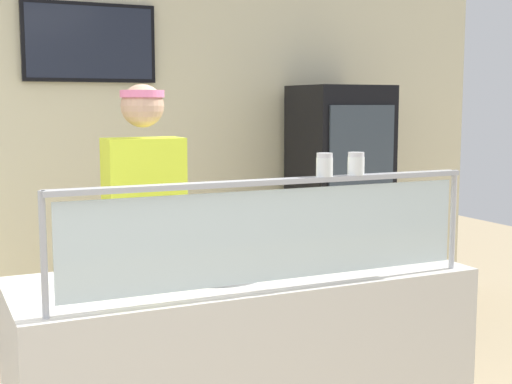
% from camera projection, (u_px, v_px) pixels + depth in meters
% --- Properties ---
extents(shop_rear_unit, '(6.32, 0.13, 2.70)m').
position_uv_depth(shop_rear_unit, '(110.00, 146.00, 5.06)').
color(shop_rear_unit, beige).
rests_on(shop_rear_unit, ground).
extents(serving_counter, '(1.92, 0.73, 0.95)m').
position_uv_depth(serving_counter, '(243.00, 380.00, 3.08)').
color(serving_counter, silver).
rests_on(serving_counter, ground).
extents(sneeze_guard, '(1.75, 0.06, 0.43)m').
position_uv_depth(sneeze_guard, '(276.00, 220.00, 2.71)').
color(sneeze_guard, '#B2B5BC').
rests_on(sneeze_guard, serving_counter).
extents(pizza_tray, '(0.41, 0.41, 0.04)m').
position_uv_depth(pizza_tray, '(217.00, 272.00, 2.97)').
color(pizza_tray, '#9EA0A8').
rests_on(pizza_tray, serving_counter).
extents(pizza_server, '(0.12, 0.29, 0.01)m').
position_uv_depth(pizza_server, '(214.00, 268.00, 2.94)').
color(pizza_server, '#ADAFB7').
rests_on(pizza_server, pizza_tray).
extents(parmesan_shaker, '(0.07, 0.07, 0.09)m').
position_uv_depth(parmesan_shaker, '(324.00, 166.00, 2.77)').
color(parmesan_shaker, white).
rests_on(parmesan_shaker, sneeze_guard).
extents(pepper_flake_shaker, '(0.07, 0.07, 0.09)m').
position_uv_depth(pepper_flake_shaker, '(356.00, 165.00, 2.84)').
color(pepper_flake_shaker, white).
rests_on(pepper_flake_shaker, sneeze_guard).
extents(worker_figure, '(0.41, 0.50, 1.76)m').
position_uv_depth(worker_figure, '(146.00, 238.00, 3.52)').
color(worker_figure, '#23232D').
rests_on(worker_figure, ground).
extents(drink_fridge, '(0.64, 0.60, 1.80)m').
position_uv_depth(drink_fridge, '(339.00, 205.00, 5.41)').
color(drink_fridge, black).
rests_on(drink_fridge, ground).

